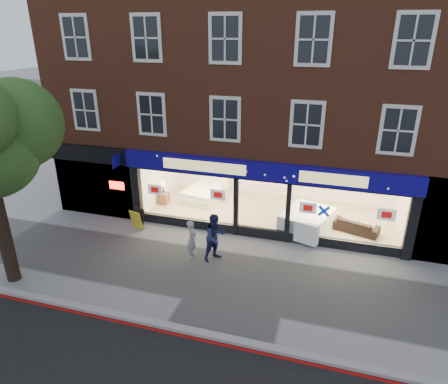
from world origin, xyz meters
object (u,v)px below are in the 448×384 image
at_px(display_bed, 205,193).
at_px(sofa, 356,225).
at_px(pedestrian_grey, 192,239).
at_px(a_board, 137,219).
at_px(mattress_stack, 307,221).
at_px(pedestrian_blue, 215,237).

height_order(display_bed, sofa, display_bed).
bearing_deg(sofa, pedestrian_grey, 50.10).
bearing_deg(a_board, display_bed, 79.56).
bearing_deg(pedestrian_grey, mattress_stack, -57.04).
relative_size(display_bed, pedestrian_grey, 1.55).
bearing_deg(pedestrian_grey, sofa, -64.01).
bearing_deg(display_bed, pedestrian_blue, -55.37).
relative_size(mattress_stack, pedestrian_blue, 1.43).
bearing_deg(sofa, mattress_stack, 32.64).
xyz_separation_m(display_bed, sofa, (7.10, -1.36, -0.05)).
relative_size(mattress_stack, a_board, 2.89).
xyz_separation_m(sofa, pedestrian_grey, (-5.84, -3.65, 0.38)).
distance_m(mattress_stack, pedestrian_grey, 5.00).
xyz_separation_m(display_bed, pedestrian_blue, (2.12, -4.89, 0.48)).
relative_size(sofa, pedestrian_blue, 1.03).
height_order(mattress_stack, a_board, mattress_stack).
relative_size(mattress_stack, pedestrian_grey, 1.73).
height_order(display_bed, pedestrian_blue, pedestrian_blue).
distance_m(mattress_stack, a_board, 7.12).
height_order(mattress_stack, pedestrian_blue, pedestrian_blue).
bearing_deg(display_bed, pedestrian_grey, -64.77).
bearing_deg(pedestrian_blue, display_bed, 60.51).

